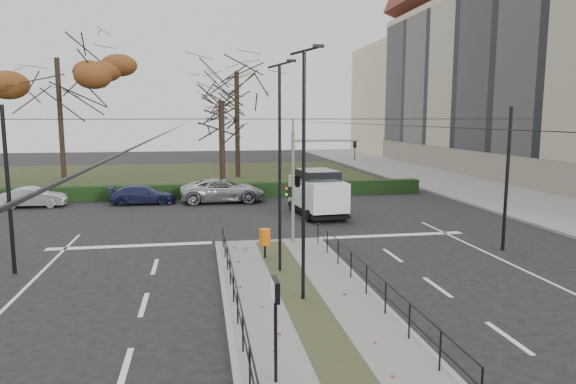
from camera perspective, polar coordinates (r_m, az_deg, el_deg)
name	(u,v)px	position (r m, az deg, el deg)	size (l,w,h in m)	color
ground	(287,276)	(18.35, -0.11, -9.34)	(140.00, 140.00, 0.00)	black
median_island	(301,299)	(16.00, 1.43, -11.77)	(4.40, 15.00, 0.14)	slate
sidewalk_east	(456,184)	(44.82, 18.14, 0.84)	(8.00, 90.00, 0.14)	slate
park	(167,176)	(49.64, -13.28, 1.69)	(38.00, 26.00, 0.10)	black
hedge	(155,192)	(36.33, -14.54, 0.02)	(38.00, 1.00, 1.00)	black
apartment_block	(556,61)	(51.74, 27.67, 12.73)	(13.09, 52.10, 21.64)	#C8B490
median_railing	(302,271)	(15.62, 1.51, -8.77)	(4.14, 13.24, 0.92)	black
catenary	(280,175)	(19.21, -0.93, 1.90)	(20.00, 34.00, 6.00)	black
traffic_light	(299,178)	(22.31, 1.25, 1.52)	(3.26, 1.85, 4.79)	#65775B
litter_bin	(265,237)	(19.89, -2.59, -5.07)	(0.45, 0.45, 1.16)	black
info_panel	(275,302)	(10.60, -1.42, -12.08)	(0.13, 0.57, 2.20)	black
streetlamp_median_near	(304,174)	(14.90, 1.81, 2.01)	(0.62, 0.13, 7.45)	black
streetlamp_median_far	(280,166)	(17.76, -0.88, 2.87)	(0.61, 0.13, 7.36)	black
parked_car_second	(34,197)	(35.72, -26.40, -0.52)	(1.32, 3.79, 1.25)	#9C9EA3
parked_car_third	(143,195)	(34.50, -15.85, -0.28)	(1.70, 4.17, 1.21)	#1E2547
parked_car_fourth	(223,190)	(34.22, -7.26, 0.18)	(2.55, 5.54, 1.54)	#9C9EA3
white_van	(317,192)	(29.25, 3.27, 0.01)	(2.64, 5.18, 2.61)	silver
rust_tree	(57,58)	(49.41, -24.32, 13.44)	(11.39, 11.39, 13.84)	black
bare_tree_center	(237,79)	(47.82, -5.73, 12.36)	(8.12, 8.12, 12.74)	black
bare_tree_near	(221,108)	(38.73, -7.42, 9.29)	(4.99, 4.99, 8.89)	black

